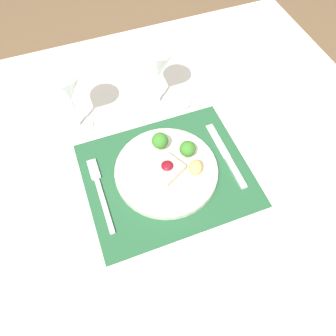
% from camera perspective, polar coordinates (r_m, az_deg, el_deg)
% --- Properties ---
extents(ground_plane, '(8.00, 8.00, 0.00)m').
position_cam_1_polar(ground_plane, '(1.52, -0.09, -15.66)').
color(ground_plane, brown).
extents(dining_table, '(1.32, 1.21, 0.74)m').
position_cam_1_polar(dining_table, '(0.91, -0.14, -3.82)').
color(dining_table, white).
rests_on(dining_table, ground_plane).
extents(placemat, '(0.41, 0.35, 0.00)m').
position_cam_1_polar(placemat, '(0.84, -0.15, -1.16)').
color(placemat, '#235633').
rests_on(placemat, dining_table).
extents(dinner_plate, '(0.26, 0.26, 0.07)m').
position_cam_1_polar(dinner_plate, '(0.83, 0.16, 0.03)').
color(dinner_plate, silver).
rests_on(dinner_plate, placemat).
extents(fork, '(0.02, 0.21, 0.01)m').
position_cam_1_polar(fork, '(0.83, -11.83, -3.60)').
color(fork, silver).
rests_on(fork, placemat).
extents(knife, '(0.02, 0.21, 0.01)m').
position_cam_1_polar(knife, '(0.87, 10.42, 1.52)').
color(knife, silver).
rests_on(knife, placemat).
extents(spoon, '(0.20, 0.04, 0.02)m').
position_cam_1_polar(spoon, '(0.97, 1.35, 10.84)').
color(spoon, silver).
rests_on(spoon, dining_table).
extents(wine_glass_near, '(0.09, 0.09, 0.19)m').
position_cam_1_polar(wine_glass_near, '(0.89, -1.81, 17.47)').
color(wine_glass_near, white).
rests_on(wine_glass_near, dining_table).
extents(wine_glass_far, '(0.09, 0.09, 0.19)m').
position_cam_1_polar(wine_glass_far, '(0.86, -17.19, 12.92)').
color(wine_glass_far, white).
rests_on(wine_glass_far, dining_table).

